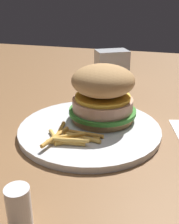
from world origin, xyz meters
The scene contains 6 objects.
ground_plane centered at (0.00, 0.00, 0.00)m, with size 1.60×1.60×0.00m, color brown.
plate centered at (-0.03, -0.02, 0.01)m, with size 0.27×0.27×0.01m, color silver.
sandwich centered at (-0.01, 0.02, 0.07)m, with size 0.13×0.13×0.11m.
fries_pile centered at (-0.04, -0.08, 0.02)m, with size 0.10×0.10×0.01m.
napkin_dispenser centered at (-0.05, 0.31, 0.05)m, with size 0.09×0.06×0.09m, color #B7BABF.
salt_shaker centered at (-0.03, -0.26, 0.03)m, with size 0.03×0.03×0.06m, color white.
Camera 1 is at (0.11, -0.47, 0.25)m, focal length 44.35 mm.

